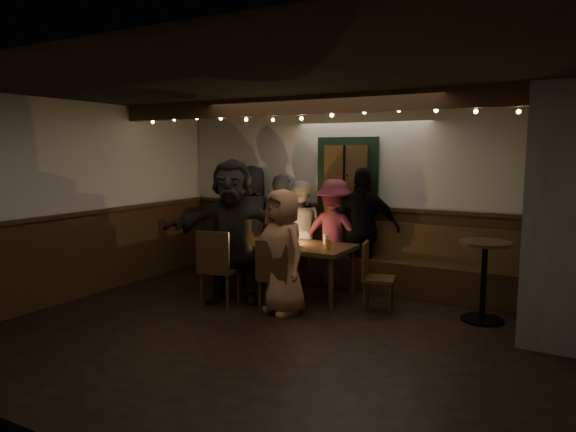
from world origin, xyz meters
The scene contains 13 objects.
room centered at (1.07, 1.42, 1.07)m, with size 6.02×5.01×2.62m.
dining_table centered at (-0.73, 1.40, 0.65)m, with size 1.97×0.85×0.86m.
chair_near_left centered at (-1.14, 0.49, 0.55)m, with size 0.52×0.52×0.97m.
chair_near_right centered at (-0.37, 0.61, 0.50)m, with size 0.44×0.44×0.90m.
chair_end centered at (0.62, 1.32, 0.47)m, with size 0.45×0.45×0.84m.
high_top centered at (1.88, 1.52, 0.59)m, with size 0.58×0.58×0.93m.
person_a centered at (-1.68, 2.12, 0.86)m, with size 0.84×0.55×1.73m, color black.
person_b centered at (-1.14, 2.12, 0.80)m, with size 0.58×0.38×1.60m, color #232327.
person_c centered at (-0.83, 2.12, 0.76)m, with size 0.74×0.57×1.52m, color #BFB4A3.
person_d centered at (-0.25, 2.10, 0.78)m, with size 1.00×0.58×1.55m, color #551E2C.
person_e centered at (0.16, 2.17, 0.86)m, with size 1.01×0.42×1.72m, color black.
person_f centered at (-1.07, 0.75, 0.93)m, with size 1.72×0.55×1.86m, color black.
person_g centered at (-0.28, 0.66, 0.75)m, with size 0.74×0.48×1.51m, color #A5724D.
Camera 1 is at (2.71, -4.58, 1.95)m, focal length 32.00 mm.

